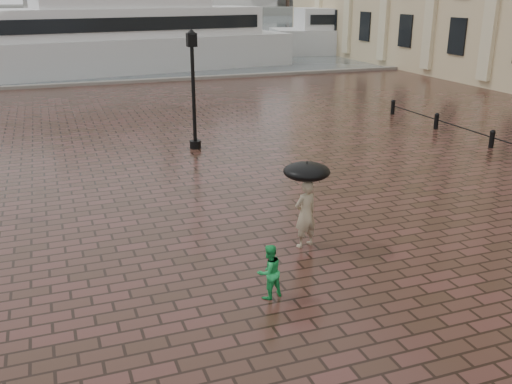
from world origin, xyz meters
TOP-DOWN VIEW (x-y plane):
  - ground at (0.00, 0.00)m, footprint 300.00×300.00m
  - harbour_water at (0.00, 92.00)m, footprint 240.00×240.00m
  - quay_edge at (0.00, 32.00)m, footprint 80.00×0.60m
  - far_shore at (0.00, 160.00)m, footprint 300.00×60.00m
  - adult_pedestrian at (3.19, 4.15)m, footprint 0.69×0.54m
  - child_pedestrian at (1.48, 2.17)m, footprint 0.65×0.57m
  - ferry_near at (3.83, 38.52)m, footprint 27.18×10.36m
  - ferry_far at (31.23, 43.58)m, footprint 25.16×10.65m
  - umbrella at (3.19, 4.15)m, footprint 1.10×1.10m

SIDE VIEW (x-z plane):
  - ground at x=0.00m, z-range 0.00..0.00m
  - harbour_water at x=0.00m, z-range 0.00..0.00m
  - quay_edge at x=0.00m, z-range -0.15..0.15m
  - child_pedestrian at x=1.48m, z-range 0.00..1.14m
  - adult_pedestrian at x=3.19m, z-range 0.00..1.68m
  - far_shore at x=0.00m, z-range 0.00..2.00m
  - umbrella at x=3.19m, z-range 1.33..2.47m
  - ferry_far at x=31.23m, z-range -1.60..6.43m
  - ferry_near at x=3.83m, z-range -1.74..6.96m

